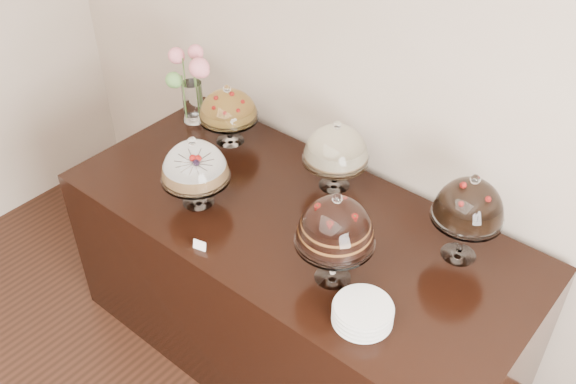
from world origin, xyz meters
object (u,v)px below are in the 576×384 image
Objects in this scene: display_counter at (294,287)px; flower_vase at (191,83)px; cake_stand_dark_choco at (470,204)px; cake_stand_fruit_tart at (228,107)px; plate_stack at (363,313)px; cake_stand_cheesecake at (336,147)px; cake_stand_sugar_sponge at (195,164)px; cake_stand_choco_layer at (336,225)px.

flower_vase reaches higher than display_counter.
cake_stand_dark_choco reaches higher than display_counter.
plate_stack is at bearing -24.63° from cake_stand_fruit_tart.
display_counter is at bearing -88.16° from cake_stand_cheesecake.
flower_vase is (-1.63, 0.02, -0.04)m from cake_stand_dark_choco.
cake_stand_dark_choco reaches higher than plate_stack.
cake_stand_dark_choco is at bearing 79.06° from plate_stack.
cake_stand_dark_choco is 0.99× the size of flower_vase.
cake_stand_sugar_sponge reaches higher than plate_stack.
plate_stack is (0.22, -0.11, -0.24)m from cake_stand_choco_layer.
cake_stand_dark_choco is at bearing 22.46° from cake_stand_sugar_sponge.
display_counter is 6.68× the size of cake_stand_fruit_tart.
cake_stand_choco_layer is at bearing -54.07° from cake_stand_cheesecake.
flower_vase is at bearing 159.12° from plate_stack.
cake_stand_dark_choco is (0.68, 0.26, 0.72)m from display_counter.
flower_vase reaches higher than cake_stand_fruit_tart.
cake_stand_dark_choco is at bearing -0.75° from flower_vase.
cake_stand_fruit_tart is at bearing -2.84° from flower_vase.
display_counter is at bearing -159.15° from cake_stand_dark_choco.
cake_stand_choco_layer reaches higher than display_counter.
cake_stand_dark_choco is (0.33, 0.45, -0.00)m from cake_stand_choco_layer.
cake_stand_choco_layer is 0.34m from plate_stack.
cake_stand_fruit_tart is at bearing 117.44° from cake_stand_sugar_sponge.
cake_stand_sugar_sponge is at bearing -179.31° from cake_stand_choco_layer.
display_counter is at bearing -16.49° from flower_vase.
cake_stand_fruit_tart is (-1.34, 0.01, -0.07)m from cake_stand_dark_choco.
cake_stand_sugar_sponge is 0.71m from flower_vase.
cake_stand_cheesecake reaches higher than display_counter.
cake_stand_cheesecake is 0.86× the size of cake_stand_dark_choco.
cake_stand_choco_layer reaches higher than cake_stand_cheesecake.
cake_stand_cheesecake is at bearing 3.77° from cake_stand_fruit_tart.
cake_stand_fruit_tart is 1.37m from plate_stack.
cake_stand_fruit_tart is 0.29m from flower_vase.
cake_stand_cheesecake is 1.09× the size of cake_stand_fruit_tart.
cake_stand_choco_layer reaches higher than cake_stand_fruit_tart.
cake_stand_fruit_tart is at bearing 155.37° from plate_stack.
plate_stack is (-0.11, -0.56, -0.23)m from cake_stand_dark_choco.
cake_stand_cheesecake is (0.41, 0.50, 0.01)m from cake_stand_sugar_sponge.
cake_stand_sugar_sponge is at bearing -42.19° from flower_vase.
cake_stand_cheesecake is (-0.36, 0.50, -0.06)m from cake_stand_choco_layer.
cake_stand_choco_layer is at bearing 153.23° from plate_stack.
cake_stand_sugar_sponge is 0.77m from cake_stand_choco_layer.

